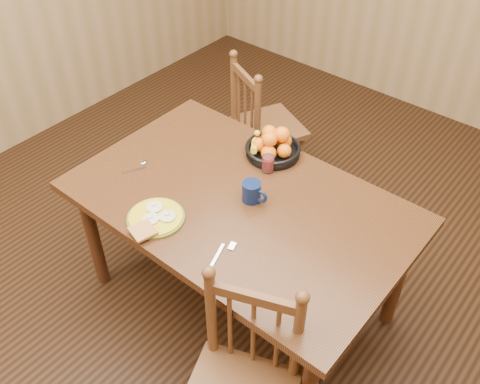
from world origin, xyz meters
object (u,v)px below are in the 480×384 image
Objects in this scene: breakfast_plate at (155,218)px; fruit_bowl at (273,146)px; dining_table at (240,213)px; chair_far at (264,126)px; coffee_mug at (252,192)px.

breakfast_plate is 0.74m from fruit_bowl.
chair_far is (-0.55, 0.92, -0.22)m from dining_table.
chair_far is at bearing 130.50° from fruit_bowl.
chair_far reaches higher than dining_table.
dining_table is at bearing -75.77° from fruit_bowl.
breakfast_plate is 2.23× the size of coffee_mug.
fruit_bowl reaches higher than chair_far.
chair_far is 1.35m from breakfast_plate.
chair_far reaches higher than coffee_mug.
breakfast_plate is at bearing -98.88° from fruit_bowl.
fruit_bowl is at bearing 104.23° from dining_table.
chair_far is at bearing 121.18° from dining_table.
coffee_mug is (0.60, -0.88, 0.36)m from chair_far.
chair_far is 0.79m from fruit_bowl.
coffee_mug is (0.25, 0.38, 0.04)m from breakfast_plate.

